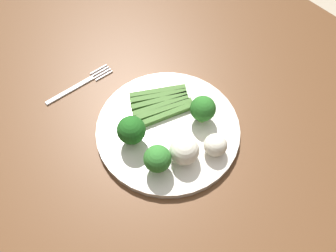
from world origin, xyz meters
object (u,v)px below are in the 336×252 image
object	(u,v)px
broccoli_left	(157,159)
fork	(80,85)
asparagus_bundle	(161,103)
plate	(168,129)
broccoli_front_left	(132,131)
broccoli_front	(203,109)
cauliflower_right	(184,150)
cauliflower_near_center	(215,145)
dining_table	(169,141)

from	to	relation	value
broccoli_left	fork	xyz separation A→B (m)	(-0.28, 0.00, -0.05)
asparagus_bundle	broccoli_left	size ratio (longest dim) A/B	2.23
plate	broccoli_front_left	xyz separation A→B (m)	(-0.02, -0.07, 0.05)
broccoli_left	broccoli_front	bearing A→B (deg)	100.85
broccoli_front	fork	size ratio (longest dim) A/B	0.38
asparagus_bundle	plate	bearing A→B (deg)	84.99
broccoli_front	fork	world-z (taller)	broccoli_front
cauliflower_right	broccoli_left	bearing A→B (deg)	-106.40
cauliflower_near_center	broccoli_front	bearing A→B (deg)	155.27
dining_table	asparagus_bundle	size ratio (longest dim) A/B	8.62
cauliflower_near_center	cauliflower_right	world-z (taller)	cauliflower_right
dining_table	broccoli_left	distance (m)	0.19
dining_table	asparagus_bundle	distance (m)	0.12
plate	cauliflower_near_center	size ratio (longest dim) A/B	6.54
asparagus_bundle	broccoli_front	size ratio (longest dim) A/B	2.23
plate	broccoli_front	world-z (taller)	broccoli_front
asparagus_bundle	broccoli_front_left	xyz separation A→B (m)	(0.03, -0.10, 0.03)
cauliflower_near_center	cauliflower_right	bearing A→B (deg)	-117.29
broccoli_front_left	fork	bearing A→B (deg)	179.74
broccoli_left	asparagus_bundle	bearing A→B (deg)	137.67
broccoli_front_left	cauliflower_right	world-z (taller)	broccoli_front_left
plate	asparagus_bundle	size ratio (longest dim) A/B	2.08
broccoli_left	fork	size ratio (longest dim) A/B	0.38
cauliflower_near_center	fork	xyz separation A→B (m)	(-0.32, -0.11, -0.04)
cauliflower_right	broccoli_front_left	bearing A→B (deg)	-150.29
plate	cauliflower_right	bearing A→B (deg)	-16.44
dining_table	plate	distance (m)	0.11
broccoli_front	cauliflower_near_center	size ratio (longest dim) A/B	1.41
dining_table	plate	xyz separation A→B (m)	(0.02, -0.02, 0.10)
broccoli_left	fork	bearing A→B (deg)	179.83
dining_table	cauliflower_near_center	bearing A→B (deg)	6.41
broccoli_left	dining_table	bearing A→B (deg)	129.86
plate	cauliflower_right	xyz separation A→B (m)	(0.07, -0.02, 0.04)
dining_table	asparagus_bundle	xyz separation A→B (m)	(-0.03, 0.01, 0.12)
broccoli_front_left	broccoli_left	size ratio (longest dim) A/B	1.08
asparagus_bundle	cauliflower_near_center	xyz separation A→B (m)	(0.15, 0.01, 0.02)
plate	fork	world-z (taller)	plate
cauliflower_right	fork	distance (m)	0.30
broccoli_front_left	broccoli_left	bearing A→B (deg)	0.08
asparagus_bundle	broccoli_front	xyz separation A→B (m)	(0.08, 0.04, 0.03)
dining_table	broccoli_front	world-z (taller)	broccoli_front
cauliflower_near_center	fork	distance (m)	0.34
broccoli_left	broccoli_front	distance (m)	0.14
dining_table	cauliflower_right	size ratio (longest dim) A/B	21.45
cauliflower_near_center	cauliflower_right	distance (m)	0.06
plate	broccoli_front	size ratio (longest dim) A/B	4.64
asparagus_bundle	cauliflower_near_center	distance (m)	0.15
cauliflower_near_center	asparagus_bundle	bearing A→B (deg)	-176.80
plate	cauliflower_near_center	world-z (taller)	cauliflower_near_center
broccoli_front_left	plate	bearing A→B (deg)	74.83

